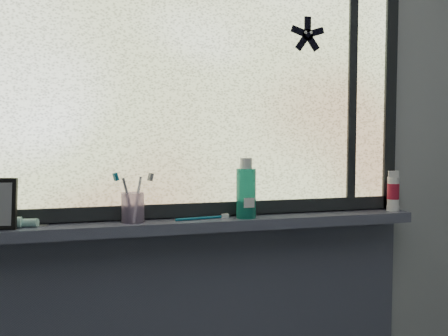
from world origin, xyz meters
TOP-DOWN VIEW (x-y plane):
  - wall_back at (0.00, 1.30)m, footprint 3.00×0.01m
  - windowsill at (0.00, 1.23)m, footprint 1.62×0.14m
  - window_pane at (0.00, 1.28)m, footprint 1.50×0.01m
  - frame_bottom at (0.00, 1.28)m, footprint 1.60×0.03m
  - frame_right at (0.78, 1.28)m, footprint 0.05×0.03m
  - frame_mullion at (0.60, 1.28)m, footprint 0.03×0.03m
  - starfish_sticker at (0.40, 1.27)m, footprint 0.15×0.02m
  - toothpaste_tube at (-0.66, 1.23)m, footprint 0.21×0.08m
  - toothbrush_cup at (-0.28, 1.23)m, footprint 0.11×0.11m
  - toothbrush_lying at (-0.05, 1.22)m, footprint 0.22×0.05m
  - mouthwash_bottle at (0.13, 1.21)m, footprint 0.07×0.07m
  - cream_tube at (0.77, 1.22)m, footprint 0.06×0.06m

SIDE VIEW (x-z plane):
  - windowsill at x=0.00m, z-range 0.98..1.02m
  - toothbrush_lying at x=-0.05m, z-range 1.02..1.03m
  - toothpaste_tube at x=-0.66m, z-range 1.02..1.06m
  - frame_bottom at x=0.00m, z-range 1.02..1.07m
  - toothbrush_cup at x=-0.28m, z-range 1.02..1.13m
  - cream_tube at x=0.77m, z-range 1.05..1.17m
  - mouthwash_bottle at x=0.13m, z-range 1.04..1.22m
  - wall_back at x=0.00m, z-range 0.00..2.50m
  - frame_right at x=0.78m, z-range 0.98..2.08m
  - window_pane at x=0.00m, z-range 1.03..2.03m
  - frame_mullion at x=0.60m, z-range 1.03..2.03m
  - starfish_sticker at x=0.40m, z-range 1.65..1.79m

